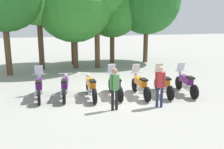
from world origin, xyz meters
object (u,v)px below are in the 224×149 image
motorcycle_1 (65,87)px  motorcycle_4 (140,85)px  motorcycle_5 (163,84)px  person_1 (115,86)px  tree_3 (74,3)px  tree_6 (147,1)px  person_0 (160,83)px  tree_5 (112,9)px  motorcycle_2 (91,87)px  motorcycle_0 (39,87)px  motorcycle_3 (115,85)px  motorcycle_6 (186,83)px

motorcycle_1 → motorcycle_4: motorcycle_4 is taller
motorcycle_5 → person_1: size_ratio=1.34×
tree_3 → tree_6: bearing=9.0°
motorcycle_1 → person_0: person_0 is taller
motorcycle_1 → person_1: person_1 is taller
tree_5 → tree_6: (2.66, -0.50, 0.65)m
motorcycle_5 → tree_5: 9.61m
motorcycle_4 → tree_6: tree_6 is taller
motorcycle_2 → motorcycle_5: bearing=-97.2°
motorcycle_0 → person_1: person_1 is taller
motorcycle_3 → tree_5: bearing=-14.1°
person_0 → person_1: size_ratio=1.02×
motorcycle_5 → motorcycle_6: (1.09, -0.16, 0.00)m
motorcycle_3 → person_1: (-0.55, -1.66, 0.43)m
motorcycle_5 → person_0: person_0 is taller
motorcycle_1 → person_0: size_ratio=1.31×
motorcycle_0 → tree_6: 11.93m
motorcycle_5 → tree_3: tree_3 is taller
tree_3 → person_1: bearing=-89.2°
motorcycle_0 → tree_6: (8.38, 7.33, 4.27)m
motorcycle_3 → tree_3: size_ratio=0.31×
motorcycle_6 → tree_5: 9.78m
motorcycle_4 → tree_5: bearing=-6.4°
motorcycle_1 → motorcycle_2: (1.08, -0.35, 0.00)m
person_0 → tree_6: size_ratio=0.22×
motorcycle_0 → motorcycle_5: (5.44, -1.05, 0.00)m
person_0 → tree_3: size_ratio=0.23×
motorcycle_1 → tree_3: tree_3 is taller
motorcycle_4 → tree_3: tree_3 is taller
tree_3 → motorcycle_4: bearing=-76.5°
motorcycle_1 → person_1: 2.68m
motorcycle_0 → tree_5: (5.73, 7.84, 3.63)m
motorcycle_0 → motorcycle_2: motorcycle_0 is taller
motorcycle_0 → motorcycle_4: 4.45m
person_1 → tree_5: tree_5 is taller
motorcycle_0 → person_0: (4.49, -2.48, 0.45)m
motorcycle_2 → motorcycle_5: size_ratio=1.00×
motorcycle_3 → person_0: size_ratio=1.32×
motorcycle_1 → tree_3: bearing=-2.9°
motorcycle_4 → motorcycle_6: same height
motorcycle_4 → person_0: size_ratio=1.32×
motorcycle_0 → motorcycle_4: size_ratio=1.00×
motorcycle_3 → tree_3: 8.08m
motorcycle_1 → motorcycle_0: bearing=90.1°
motorcycle_2 → person_0: 3.06m
motorcycle_5 → person_1: (-2.72, -1.22, 0.43)m
motorcycle_6 → tree_6: tree_6 is taller
motorcycle_2 → motorcycle_0: bearing=77.8°
motorcycle_3 → motorcycle_2: bearing=88.3°
tree_3 → motorcycle_5: bearing=-69.1°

